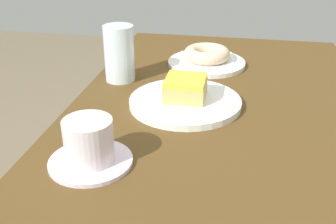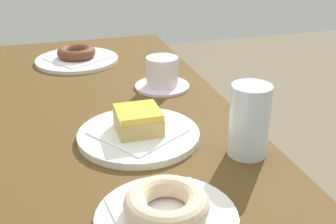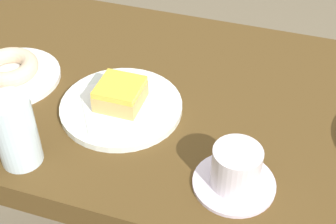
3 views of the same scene
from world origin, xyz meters
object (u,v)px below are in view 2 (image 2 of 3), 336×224
plate_sugar_ring (167,218)px  water_glass (249,121)px  plate_chocolate_ring (77,60)px  coffee_cup (162,74)px  donut_sugar_ring (166,204)px  plate_glazed_square (139,135)px  donut_glazed_square (138,120)px  donut_chocolate_ring (76,52)px

plate_sugar_ring → water_glass: bearing=-53.7°
plate_chocolate_ring → coffee_cup: 0.32m
plate_chocolate_ring → water_glass: (-0.62, -0.23, 0.06)m
water_glass → donut_sugar_ring: bearing=126.3°
plate_chocolate_ring → donut_sugar_ring: 0.76m
plate_chocolate_ring → donut_sugar_ring: bearing=-176.6°
plate_glazed_square → donut_glazed_square: size_ratio=2.84×
water_glass → coffee_cup: bearing=8.9°
plate_chocolate_ring → coffee_cup: (-0.27, -0.18, 0.03)m
donut_chocolate_ring → coffee_cup: (-0.27, -0.18, 0.01)m
donut_chocolate_ring → plate_sugar_ring: size_ratio=0.55×
plate_glazed_square → plate_chocolate_ring: plate_glazed_square is taller
plate_glazed_square → water_glass: water_glass is taller
plate_sugar_ring → donut_sugar_ring: size_ratio=1.68×
plate_chocolate_ring → donut_chocolate_ring: 0.02m
plate_glazed_square → donut_glazed_square: 0.03m
plate_chocolate_ring → plate_sugar_ring: bearing=-176.6°
plate_chocolate_ring → donut_glazed_square: bearing=-172.8°
plate_glazed_square → donut_glazed_square: donut_glazed_square is taller
donut_chocolate_ring → water_glass: 0.66m
plate_sugar_ring → coffee_cup: 0.51m
plate_glazed_square → donut_chocolate_ring: (0.51, 0.06, 0.02)m
donut_chocolate_ring → plate_sugar_ring: 0.76m
donut_sugar_ring → coffee_cup: bearing=-15.3°
donut_sugar_ring → donut_chocolate_ring: bearing=3.4°
water_glass → coffee_cup: water_glass is taller
donut_glazed_square → coffee_cup: size_ratio=0.61×
donut_chocolate_ring → water_glass: size_ratio=0.84×
donut_chocolate_ring → donut_sugar_ring: 0.75m
plate_glazed_square → water_glass: size_ratio=1.78×
donut_sugar_ring → plate_glazed_square: bearing=-4.3°
plate_chocolate_ring → donut_chocolate_ring: donut_chocolate_ring is taller
plate_sugar_ring → coffee_cup: size_ratio=1.49×
donut_glazed_square → plate_chocolate_ring: (0.51, 0.06, -0.03)m
donut_glazed_square → coffee_cup: (0.24, -0.11, -0.00)m
plate_chocolate_ring → donut_chocolate_ring: size_ratio=2.16×
plate_glazed_square → plate_chocolate_ring: bearing=7.2°
coffee_cup → water_glass: bearing=-171.1°
donut_glazed_square → water_glass: bearing=-122.8°
plate_sugar_ring → plate_glazed_square: bearing=-4.3°
plate_glazed_square → plate_chocolate_ring: 0.51m
donut_sugar_ring → plate_chocolate_ring: bearing=3.4°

